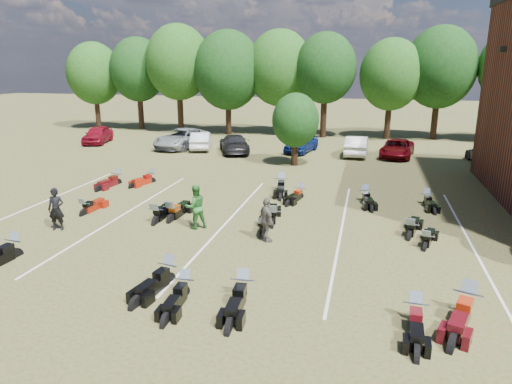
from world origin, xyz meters
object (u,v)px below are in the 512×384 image
(car_4, at_px, (301,143))
(person_grey, at_px, (267,220))
(motorcycle_14, at_px, (118,184))
(person_black, at_px, (56,209))
(motorcycle_7, at_px, (84,215))
(motorcycle_3, at_px, (168,282))
(person_green, at_px, (196,207))
(car_0, at_px, (98,135))

(car_4, height_order, person_grey, person_grey)
(motorcycle_14, bearing_deg, person_black, -70.56)
(car_4, relative_size, motorcycle_7, 2.03)
(motorcycle_3, bearing_deg, motorcycle_7, 150.57)
(person_green, relative_size, motorcycle_3, 0.84)
(person_black, bearing_deg, car_4, 54.33)
(car_4, bearing_deg, motorcycle_3, -79.18)
(car_4, xyz_separation_m, motorcycle_14, (-8.95, -12.55, -0.71))
(car_4, distance_m, motorcycle_7, 19.51)
(person_black, bearing_deg, person_grey, -10.07)
(person_green, xyz_separation_m, motorcycle_14, (-7.14, 5.85, -0.95))
(car_4, bearing_deg, motorcycle_14, -112.60)
(car_0, bearing_deg, motorcycle_3, -67.64)
(motorcycle_7, bearing_deg, motorcycle_14, -71.22)
(person_black, height_order, motorcycle_3, person_black)
(car_0, bearing_deg, person_black, -75.91)
(motorcycle_7, bearing_deg, car_0, -55.48)
(person_grey, distance_m, motorcycle_14, 12.35)
(person_grey, bearing_deg, person_green, 38.60)
(motorcycle_3, distance_m, motorcycle_7, 8.55)
(person_green, height_order, motorcycle_3, person_green)
(person_green, bearing_deg, car_0, -87.13)
(motorcycle_3, bearing_deg, person_grey, 70.80)
(motorcycle_7, bearing_deg, car_4, -108.70)
(car_4, relative_size, motorcycle_3, 1.83)
(car_0, xyz_separation_m, person_green, (16.32, -18.36, 0.20))
(motorcycle_3, relative_size, motorcycle_7, 1.11)
(person_black, xyz_separation_m, person_green, (5.59, 1.59, 0.05))
(person_green, bearing_deg, person_black, -22.83)
(car_0, bearing_deg, person_grey, -58.52)
(person_green, distance_m, motorcycle_14, 9.28)
(car_0, xyz_separation_m, person_grey, (19.57, -19.14, 0.14))
(car_0, relative_size, motorcycle_7, 2.15)
(motorcycle_3, height_order, motorcycle_14, motorcycle_3)
(motorcycle_7, bearing_deg, person_green, 179.92)
(car_4, height_order, person_black, person_black)
(person_grey, bearing_deg, motorcycle_14, 19.50)
(car_0, xyz_separation_m, motorcycle_7, (10.62, -17.96, -0.75))
(person_green, distance_m, motorcycle_3, 5.15)
(car_0, height_order, person_black, person_black)
(motorcycle_3, relative_size, motorcycle_14, 1.02)
(motorcycle_7, distance_m, motorcycle_14, 5.63)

